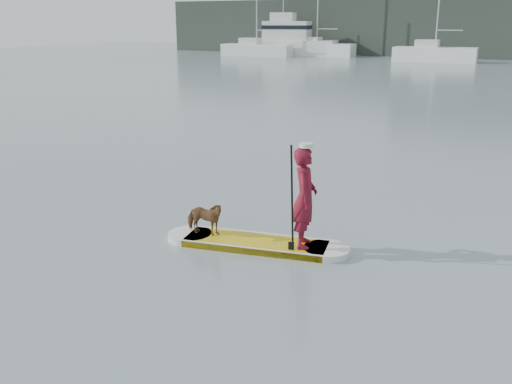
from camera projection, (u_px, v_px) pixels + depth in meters
The scene contains 11 objects.
ground at pixel (505, 216), 11.56m from camera, with size 140.00×140.00×0.00m, color slate.
paddleboard at pixel (256, 243), 10.00m from camera, with size 3.24×1.34×0.12m.
paddler at pixel (305, 198), 9.50m from camera, with size 0.62×0.41×1.71m, color maroon.
white_cap at pixel (306, 145), 9.24m from camera, with size 0.22×0.22×0.07m, color silver.
dog at pixel (204, 218), 10.15m from camera, with size 0.33×0.73×0.62m, color brown.
paddle at pixel (292, 212), 9.37m from camera, with size 0.10×0.30×2.00m.
sailboat_a at pixel (256, 49), 61.33m from camera, with size 7.72×3.40×10.83m.
sailboat_b at pixel (316, 48), 61.85m from camera, with size 8.31×3.01×12.13m.
sailboat_c at pixel (434, 53), 53.10m from camera, with size 7.66×3.16×10.72m.
motor_yacht_b at pixel (291, 40), 62.69m from camera, with size 9.47×4.50×6.00m.
shore_building_west at pixel (467, 13), 60.15m from camera, with size 14.00×4.00×9.00m, color black.
Camera 1 is at (0.82, -12.01, 3.82)m, focal length 40.00 mm.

